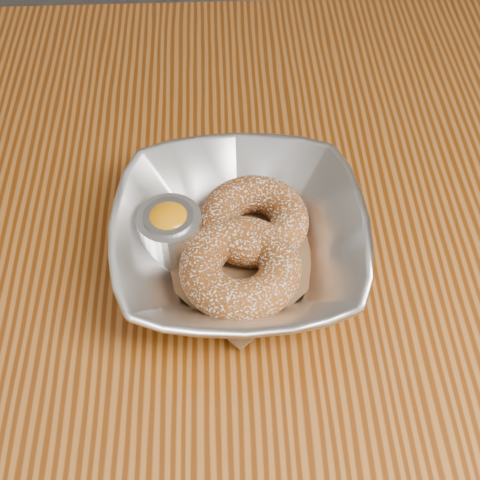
{
  "coord_description": "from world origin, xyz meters",
  "views": [
    {
      "loc": [
        0.08,
        -0.42,
        1.26
      ],
      "look_at": [
        0.1,
        -0.04,
        0.78
      ],
      "focal_mm": 50.0,
      "sensor_mm": 36.0,
      "label": 1
    }
  ],
  "objects_px": {
    "serving_bowl": "(240,241)",
    "ramekin": "(170,230)",
    "donut_front": "(240,268)",
    "table": "(151,289)",
    "donut_back": "(254,220)"
  },
  "relations": [
    {
      "from": "serving_bowl",
      "to": "ramekin",
      "type": "height_order",
      "value": "ramekin"
    },
    {
      "from": "table",
      "to": "ramekin",
      "type": "height_order",
      "value": "ramekin"
    },
    {
      "from": "table",
      "to": "serving_bowl",
      "type": "xyz_separation_m",
      "value": [
        0.1,
        -0.04,
        0.13
      ]
    },
    {
      "from": "donut_front",
      "to": "ramekin",
      "type": "distance_m",
      "value": 0.08
    },
    {
      "from": "table",
      "to": "donut_front",
      "type": "bearing_deg",
      "value": -35.57
    },
    {
      "from": "serving_bowl",
      "to": "donut_back",
      "type": "height_order",
      "value": "serving_bowl"
    },
    {
      "from": "donut_back",
      "to": "donut_front",
      "type": "xyz_separation_m",
      "value": [
        -0.02,
        -0.06,
        0.0
      ]
    },
    {
      "from": "serving_bowl",
      "to": "donut_front",
      "type": "distance_m",
      "value": 0.03
    },
    {
      "from": "serving_bowl",
      "to": "ramekin",
      "type": "relative_size",
      "value": 3.92
    },
    {
      "from": "donut_back",
      "to": "ramekin",
      "type": "xyz_separation_m",
      "value": [
        -0.08,
        -0.01,
        0.01
      ]
    },
    {
      "from": "serving_bowl",
      "to": "donut_front",
      "type": "bearing_deg",
      "value": -91.63
    },
    {
      "from": "table",
      "to": "donut_front",
      "type": "distance_m",
      "value": 0.17
    },
    {
      "from": "table",
      "to": "serving_bowl",
      "type": "height_order",
      "value": "serving_bowl"
    },
    {
      "from": "donut_back",
      "to": "donut_front",
      "type": "height_order",
      "value": "donut_front"
    },
    {
      "from": "table",
      "to": "ramekin",
      "type": "xyz_separation_m",
      "value": [
        0.03,
        -0.03,
        0.13
      ]
    }
  ]
}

